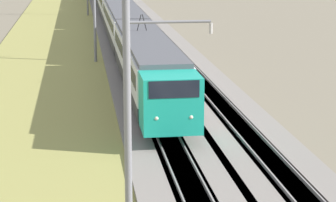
% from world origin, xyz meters
% --- Properties ---
extents(ballast_main, '(240.00, 4.40, 0.30)m').
position_xyz_m(ballast_main, '(50.00, 0.00, 0.15)').
color(ballast_main, gray).
rests_on(ballast_main, ground).
extents(ballast_adjacent, '(240.00, 4.40, 0.30)m').
position_xyz_m(ballast_adjacent, '(50.00, -4.01, 0.15)').
color(ballast_adjacent, gray).
rests_on(ballast_adjacent, ground).
extents(track_main, '(240.00, 1.57, 0.45)m').
position_xyz_m(track_main, '(50.00, 0.00, 0.16)').
color(track_main, '#4C4238').
rests_on(track_main, ground).
extents(track_adjacent, '(240.00, 1.57, 0.45)m').
position_xyz_m(track_adjacent, '(50.00, -4.01, 0.16)').
color(track_adjacent, '#4C4238').
rests_on(track_adjacent, ground).
extents(grass_verge, '(240.00, 11.35, 0.12)m').
position_xyz_m(grass_verge, '(50.00, 5.91, 0.06)').
color(grass_verge, '#99934C').
rests_on(grass_verge, ground).
extents(passenger_train, '(86.96, 2.90, 4.99)m').
position_xyz_m(passenger_train, '(59.90, 0.00, 2.33)').
color(passenger_train, '#19A88E').
rests_on(passenger_train, ground).
extents(catenary_mast_near, '(0.22, 2.56, 8.35)m').
position_xyz_m(catenary_mast_near, '(6.07, 2.78, 4.32)').
color(catenary_mast_near, slate).
rests_on(catenary_mast_near, ground).
extents(catenary_mast_mid, '(0.22, 2.56, 7.93)m').
position_xyz_m(catenary_mast_mid, '(40.77, 2.77, 4.10)').
color(catenary_mast_mid, slate).
rests_on(catenary_mast_mid, ground).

